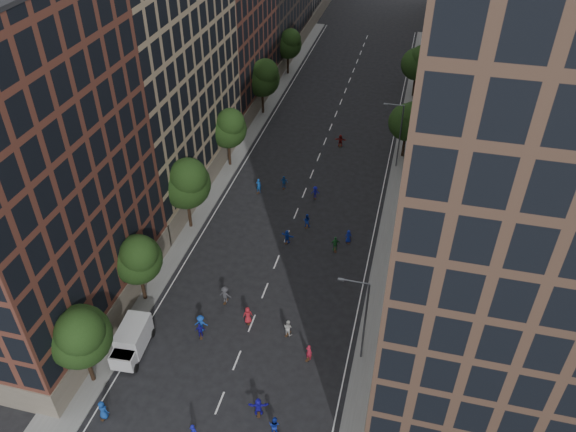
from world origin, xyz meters
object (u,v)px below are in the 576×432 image
Objects in this scene: streetlamp_near at (363,317)px; streetlamp_far at (399,133)px; skater_2 at (274,426)px; skater_1 at (194,432)px; cargo_van at (132,340)px; skater_0 at (103,410)px.

streetlamp_far is at bearing 90.00° from streetlamp_near.
skater_2 is at bearing -120.51° from streetlamp_near.
streetlamp_near reaches higher than skater_1.
cargo_van reaches higher than skater_1.
skater_2 is at bearing -162.64° from skater_0.
cargo_van reaches higher than skater_0.
cargo_van is at bearing -117.85° from streetlamp_far.
cargo_van is 15.16m from skater_2.
skater_2 is at bearing -149.71° from skater_1.
skater_0 is 7.69m from skater_1.
skater_1 is at bearing -135.46° from streetlamp_near.
skater_0 is at bearing -113.21° from streetlamp_far.
streetlamp_far is 4.90× the size of skater_2.
streetlamp_near is 33.00m from streetlamp_far.
skater_0 is 13.74m from skater_2.
streetlamp_near reaches higher than skater_0.
skater_1 is 0.95× the size of skater_2.
skater_0 is at bearing -87.53° from cargo_van.
skater_2 is at bearing -22.49° from cargo_van.
skater_0 is (0.81, -6.75, -0.46)m from cargo_van.
streetlamp_near is at bearing -90.00° from streetlamp_far.
streetlamp_near is 22.25m from skater_0.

